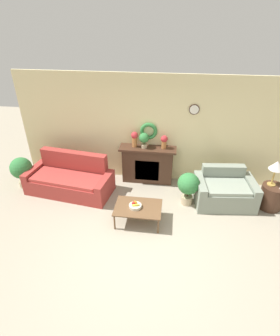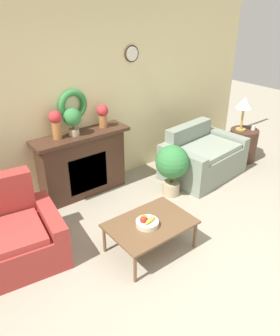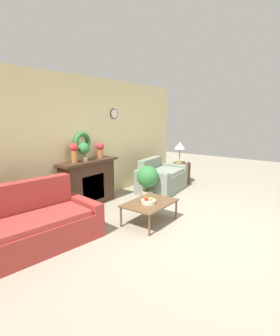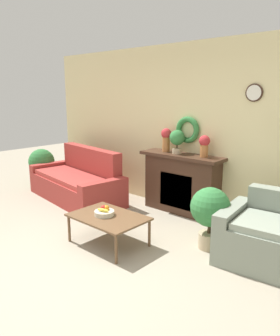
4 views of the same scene
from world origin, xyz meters
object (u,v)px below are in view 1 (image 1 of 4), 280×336
Objects in this scene: potted_plant_floor_by_couch at (21,169)px; side_table_by_loveseat at (271,197)px; table_lamp at (277,166)px; potted_plant_floor_by_loveseat at (188,185)px; fruit_bowl at (135,205)px; loveseat_right at (224,191)px; vase_on_mantel_right at (164,141)px; vase_on_mantel_left at (135,138)px; potted_plant_on_mantel at (144,139)px; coffee_table at (138,208)px; couch_left at (70,180)px; fireplace at (148,164)px.

side_table_by_loveseat is at bearing -0.75° from potted_plant_floor_by_couch.
table_lamp reaches higher than potted_plant_floor_by_loveseat.
fruit_bowl is 3.15m from potted_plant_floor_by_couch.
fruit_bowl is (-1.93, -0.93, 0.12)m from loveseat_right.
loveseat_right reaches higher than fruit_bowl.
table_lamp is 2.51m from vase_on_mantel_right.
table_lamp reaches higher than fruit_bowl.
vase_on_mantel_left reaches higher than potted_plant_on_mantel.
coffee_table is 1.84m from vase_on_mantel_left.
table_lamp is at bearing -15.87° from vase_on_mantel_right.
coffee_table is at bearing -159.76° from loveseat_right.
potted_plant_on_mantel is (-1.94, 0.67, 0.90)m from loveseat_right.
potted_plant_floor_by_couch reaches higher than coffee_table.
couch_left reaches higher than coffee_table.
potted_plant_on_mantel is (-0.01, 1.59, 0.78)m from fruit_bowl.
potted_plant_floor_by_couch is at bearing 179.25° from side_table_by_loveseat.
fruit_bowl is 0.33× the size of potted_plant_floor_by_couch.
fireplace reaches higher than potted_plant_floor_by_couch.
potted_plant_floor_by_couch is (-1.25, 0.04, 0.18)m from couch_left.
potted_plant_on_mantel reaches higher than potted_plant_floor_by_loveseat.
potted_plant_floor_by_loveseat is (1.03, 0.76, 0.15)m from coffee_table.
fireplace is 1.01× the size of loveseat_right.
potted_plant_floor_by_couch is (-3.06, 0.95, 0.14)m from coffee_table.
couch_left is 1.88m from vase_on_mantel_left.
couch_left is 5.68× the size of potted_plant_on_mantel.
potted_plant_floor_by_loveseat is (0.62, -0.84, -0.67)m from vase_on_mantel_right.
loveseat_right is 2.24m from potted_plant_on_mantel.
potted_plant_on_mantel is at bearing 143.36° from potted_plant_floor_by_loveseat.
potted_plant_on_mantel reaches higher than table_lamp.
fruit_bowl is 1.84m from vase_on_mantel_right.
loveseat_right is at bearing 10.64° from potted_plant_floor_by_loveseat.
potted_plant_floor_by_loveseat is at bearing 5.03° from couch_left.
potted_plant_floor_by_loveseat is at bearing -32.16° from vase_on_mantel_left.
vase_on_mantel_left is (-2.17, 0.69, 0.89)m from loveseat_right.
potted_plant_floor_by_loveseat reaches higher than fruit_bowl.
fruit_bowl is at bearing -81.33° from vase_on_mantel_left.
fireplace reaches higher than couch_left.
fruit_bowl is at bearing -144.79° from potted_plant_floor_by_loveseat.
potted_plant_on_mantel is (-2.96, 0.72, 0.92)m from side_table_by_loveseat.
vase_on_mantel_left is (-3.20, 0.74, 0.91)m from side_table_by_loveseat.
fruit_bowl is at bearing -160.23° from loveseat_right.
vase_on_mantel_right is at bearing 2.35° from potted_plant_on_mantel.
loveseat_right is at bearing 179.96° from table_lamp.
coffee_table is at bearing -87.34° from potted_plant_on_mantel.
couch_left is at bearing 174.21° from loveseat_right.
potted_plant_floor_by_loveseat is at bearing -53.73° from vase_on_mantel_right.
fireplace is 0.65× the size of couch_left.
vase_on_mantel_left reaches higher than potted_plant_floor_by_loveseat.
side_table_by_loveseat is 1.52× the size of potted_plant_on_mantel.
potted_plant_floor_by_couch is at bearing 179.72° from table_lamp.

